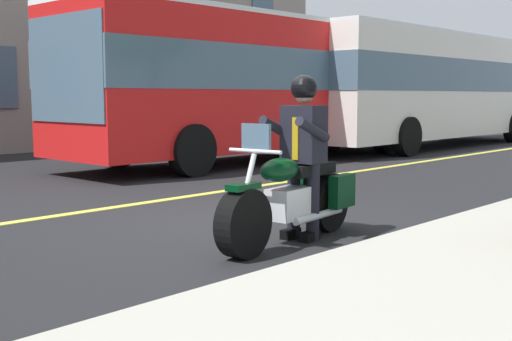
% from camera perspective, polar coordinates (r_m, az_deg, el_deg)
% --- Properties ---
extents(ground_plane, '(80.00, 80.00, 0.00)m').
position_cam_1_polar(ground_plane, '(7.87, -1.46, -4.60)').
color(ground_plane, black).
extents(lane_center_stripe, '(60.00, 0.16, 0.01)m').
position_cam_1_polar(lane_center_stripe, '(9.36, -10.24, -2.89)').
color(lane_center_stripe, '#E5DB4C').
rests_on(lane_center_stripe, ground_plane).
extents(motorcycle_main, '(2.22, 0.76, 1.26)m').
position_cam_1_polar(motorcycle_main, '(6.79, 3.25, -2.52)').
color(motorcycle_main, black).
rests_on(motorcycle_main, ground_plane).
extents(rider_main, '(0.67, 0.60, 1.74)m').
position_cam_1_polar(rider_main, '(6.89, 4.12, 2.49)').
color(rider_main, black).
rests_on(rider_main, ground_plane).
extents(bus_near, '(11.05, 2.70, 3.30)m').
position_cam_1_polar(bus_near, '(15.68, 1.36, 7.83)').
color(bus_near, red).
rests_on(bus_near, ground_plane).
extents(bus_far, '(11.05, 2.70, 3.30)m').
position_cam_1_polar(bus_far, '(20.26, 14.78, 7.32)').
color(bus_far, white).
rests_on(bus_far, ground_plane).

